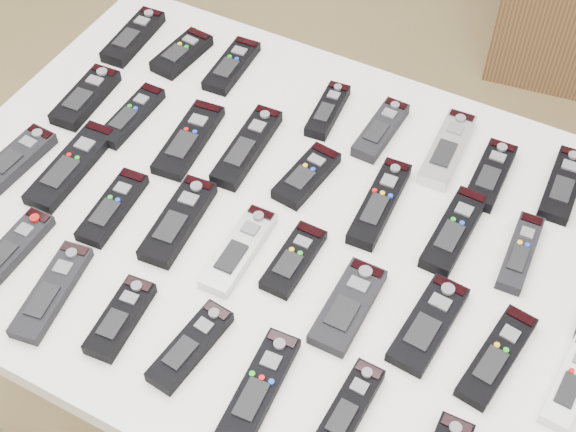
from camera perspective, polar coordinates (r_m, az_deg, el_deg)
The scene contains 33 objects.
table at distance 1.41m, azimuth 0.00°, elevation -2.02°, with size 1.25×0.88×0.78m.
remote_0 at distance 1.73m, azimuth -10.94°, elevation 12.41°, with size 0.05×0.17×0.02m, color black.
remote_1 at distance 1.67m, azimuth -7.56°, elevation 11.40°, with size 0.06×0.14×0.02m, color black.
remote_2 at distance 1.64m, azimuth -4.02°, elevation 10.62°, with size 0.05×0.16×0.02m, color black.
remote_3 at distance 1.54m, azimuth 2.84°, elevation 7.51°, with size 0.04×0.14×0.02m, color black.
remote_4 at distance 1.51m, azimuth 6.61°, elevation 6.11°, with size 0.05×0.16×0.02m, color black.
remote_5 at distance 1.49m, azimuth 11.26°, elevation 4.71°, with size 0.05×0.19×0.02m, color #B7B7BC.
remote_6 at distance 1.46m, azimuth 14.21°, elevation 2.86°, with size 0.05×0.16×0.02m, color black.
remote_7 at distance 1.48m, azimuth 19.00°, elevation 2.13°, with size 0.05×0.17×0.02m, color black.
remote_9 at distance 1.61m, azimuth -14.19°, elevation 8.20°, with size 0.06×0.16×0.02m, color black.
remote_10 at distance 1.55m, azimuth -11.09°, elevation 7.02°, with size 0.05×0.16×0.02m, color black.
remote_11 at distance 1.49m, azimuth -7.06°, elevation 5.43°, with size 0.06×0.19×0.02m, color black.
remote_12 at distance 1.47m, azimuth -2.92°, elevation 4.94°, with size 0.05×0.20×0.02m, color black.
remote_13 at distance 1.42m, azimuth 1.33°, elevation 2.89°, with size 0.05×0.14×0.02m, color black.
remote_14 at distance 1.38m, azimuth 6.53°, elevation 0.92°, with size 0.05×0.19×0.02m, color black.
remote_15 at distance 1.36m, azimuth 11.72°, elevation -1.04°, with size 0.05×0.18×0.02m, color black.
remote_16 at distance 1.36m, azimuth 16.19°, elevation -2.52°, with size 0.04×0.16×0.02m, color black.
remote_18 at distance 1.52m, azimuth -18.73°, elevation 3.87°, with size 0.05×0.16×0.02m, color black.
remote_19 at distance 1.48m, azimuth -15.15°, elevation 3.48°, with size 0.06×0.21×0.02m, color black.
remote_20 at distance 1.40m, azimuth -12.35°, elevation 0.62°, with size 0.05×0.16×0.02m, color black.
remote_21 at distance 1.36m, azimuth -7.81°, elevation -0.33°, with size 0.06×0.18×0.02m, color black.
remote_22 at distance 1.31m, azimuth -3.50°, elevation -2.40°, with size 0.05×0.18×0.02m, color #B7B7BC.
remote_23 at distance 1.30m, azimuth 0.41°, elevation -3.11°, with size 0.05×0.14×0.02m, color black.
remote_24 at distance 1.25m, azimuth 4.29°, elevation -6.41°, with size 0.06×0.17×0.02m, color black.
remote_25 at distance 1.25m, azimuth 9.96°, elevation -7.58°, with size 0.06×0.17×0.02m, color black.
remote_26 at distance 1.24m, azimuth 14.63°, elevation -9.64°, with size 0.05×0.18×0.02m, color black.
remote_27 at distance 1.25m, azimuth 19.50°, elevation -11.05°, with size 0.04×0.16×0.02m, color silver.
remote_29 at distance 1.39m, azimuth -19.05°, elevation -2.28°, with size 0.05×0.17×0.02m, color black.
remote_30 at distance 1.32m, azimuth -16.45°, elevation -5.15°, with size 0.05×0.18×0.02m, color black.
remote_31 at distance 1.26m, azimuth -11.83°, elevation -7.11°, with size 0.05×0.14×0.02m, color black.
remote_32 at distance 1.22m, azimuth -6.95°, elevation -9.18°, with size 0.05×0.16×0.02m, color black.
remote_33 at distance 1.18m, azimuth -2.06°, elevation -12.09°, with size 0.05×0.19×0.02m, color black.
remote_34 at distance 1.17m, azimuth 4.30°, elevation -13.55°, with size 0.04×0.15×0.02m, color black.
Camera 1 is at (0.38, -0.70, 1.84)m, focal length 50.00 mm.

